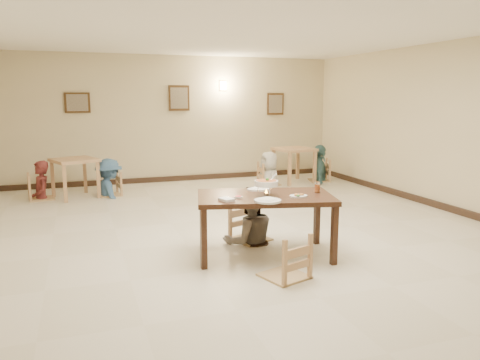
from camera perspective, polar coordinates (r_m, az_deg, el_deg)
name	(u,v)px	position (r m, az deg, el deg)	size (l,w,h in m)	color
floor	(246,237)	(6.88, 0.72, -6.99)	(10.00, 10.00, 0.00)	beige
ceiling	(246,23)	(6.65, 0.77, 18.55)	(10.00, 10.00, 0.00)	white
wall_back	(175,119)	(11.42, -7.92, 7.35)	(10.00, 10.00, 0.00)	beige
wall_right	(469,128)	(8.81, 26.15, 5.66)	(10.00, 10.00, 0.00)	beige
baseboard_back	(177,178)	(11.55, -7.72, 0.19)	(8.00, 0.06, 0.12)	#322118
baseboard_right	(461,212)	(8.98, 25.31, -3.51)	(0.06, 10.00, 0.12)	#322118
picture_a	(77,103)	(11.14, -19.22, 8.89)	(0.55, 0.04, 0.45)	#3D2613
picture_b	(179,98)	(11.39, -7.44, 9.88)	(0.50, 0.04, 0.60)	#3D2613
picture_c	(275,104)	(12.15, 4.34, 9.23)	(0.45, 0.04, 0.55)	#3D2613
wall_sconce	(223,86)	(11.67, -2.08, 11.43)	(0.16, 0.05, 0.22)	#FFD88C
main_table	(265,201)	(5.95, 3.07, -2.62)	(1.88, 1.34, 0.80)	#3D2114
chair_far	(250,206)	(6.63, 1.28, -3.15)	(0.47, 0.47, 1.01)	tan
chair_near	(285,235)	(5.29, 5.50, -6.72)	(0.46, 0.46, 0.99)	tan
main_diner	(250,187)	(6.48, 1.20, -0.83)	(0.77, 0.60, 1.59)	gray
curry_warmer	(266,183)	(5.88, 3.23, -0.41)	(0.33, 0.30, 0.27)	silver
rice_plate_far	(259,189)	(6.24, 2.29, -1.10)	(0.31, 0.31, 0.07)	white
rice_plate_near	(268,200)	(5.55, 3.39, -2.49)	(0.32, 0.32, 0.07)	white
fried_plate	(299,196)	(5.86, 7.15, -1.89)	(0.23, 0.23, 0.05)	white
chili_dish	(238,197)	(5.76, -0.23, -2.08)	(0.11, 0.11, 0.02)	white
napkin_cutlery	(227,199)	(5.60, -1.63, -2.38)	(0.21, 0.28, 0.03)	white
drink_glass	(317,188)	(6.14, 9.40, -0.94)	(0.07, 0.07, 0.14)	white
bg_table_left	(75,165)	(10.03, -19.52, 1.68)	(1.03, 1.03, 0.80)	tan
bg_table_right	(294,154)	(11.24, 6.61, 3.19)	(0.94, 0.94, 0.83)	tan
bg_chair_ll	(40,175)	(10.11, -23.19, 0.58)	(0.47, 0.47, 1.00)	tan
bg_chair_lr	(109,173)	(10.03, -15.70, 0.77)	(0.44, 0.44, 0.94)	tan
bg_chair_rl	(269,164)	(10.94, 3.57, 1.99)	(0.46, 0.46, 0.98)	tan
bg_chair_rr	(320,161)	(11.54, 9.67, 2.36)	(0.47, 0.47, 1.01)	tan
bg_diner_a	(39,161)	(10.07, -23.30, 2.16)	(0.57, 0.37, 1.56)	maroon
bg_diner_b	(108,159)	(9.99, -15.78, 2.53)	(1.00, 0.58, 1.55)	teal
bg_diner_c	(269,152)	(10.90, 3.59, 3.47)	(0.75, 0.49, 1.54)	silver
bg_diner_d	(320,145)	(11.50, 9.73, 4.26)	(1.04, 0.43, 1.77)	slate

